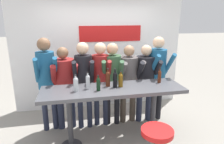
# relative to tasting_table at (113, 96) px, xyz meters

# --- Properties ---
(ground_plane) EXTENTS (40.00, 40.00, 0.00)m
(ground_plane) POSITION_rel_tasting_table_xyz_m (-0.00, 0.00, -0.88)
(ground_plane) COLOR gray
(back_wall) EXTENTS (3.99, 0.12, 2.62)m
(back_wall) POSITION_rel_tasting_table_xyz_m (0.00, 1.60, 0.44)
(back_wall) COLOR white
(back_wall) RESTS_ON ground_plane
(tasting_table) EXTENTS (2.39, 0.68, 1.02)m
(tasting_table) POSITION_rel_tasting_table_xyz_m (0.00, 0.00, 0.00)
(tasting_table) COLOR #4C4C51
(tasting_table) RESTS_ON ground_plane
(bar_stool) EXTENTS (0.47, 0.47, 0.68)m
(bar_stool) POSITION_rel_tasting_table_xyz_m (0.45, -0.82, -0.42)
(bar_stool) COLOR #333338
(bar_stool) RESTS_ON ground_plane
(person_far_left) EXTENTS (0.44, 0.57, 1.81)m
(person_far_left) POSITION_rel_tasting_table_xyz_m (-1.13, 0.63, 0.27)
(person_far_left) COLOR #23283D
(person_far_left) RESTS_ON ground_plane
(person_left) EXTENTS (0.51, 0.58, 1.64)m
(person_left) POSITION_rel_tasting_table_xyz_m (-0.81, 0.63, 0.13)
(person_left) COLOR #23283D
(person_left) RESTS_ON ground_plane
(person_center_left) EXTENTS (0.40, 0.53, 1.73)m
(person_center_left) POSITION_rel_tasting_table_xyz_m (-0.45, 0.57, 0.21)
(person_center_left) COLOR #23283D
(person_center_left) RESTS_ON ground_plane
(person_center) EXTENTS (0.43, 0.55, 1.70)m
(person_center) POSITION_rel_tasting_table_xyz_m (-0.12, 0.61, 0.19)
(person_center) COLOR #23283D
(person_center) RESTS_ON ground_plane
(person_center_right) EXTENTS (0.46, 0.57, 1.69)m
(person_center_right) POSITION_rel_tasting_table_xyz_m (0.11, 0.60, 0.18)
(person_center_right) COLOR black
(person_center_right) RESTS_ON ground_plane
(person_right) EXTENTS (0.49, 0.56, 1.63)m
(person_right) POSITION_rel_tasting_table_xyz_m (0.45, 0.64, 0.13)
(person_right) COLOR #473D33
(person_right) RESTS_ON ground_plane
(person_far_right) EXTENTS (0.45, 0.53, 1.64)m
(person_far_right) POSITION_rel_tasting_table_xyz_m (0.79, 0.60, 0.13)
(person_far_right) COLOR #23283D
(person_far_right) RESTS_ON ground_plane
(person_rightmost) EXTENTS (0.45, 0.58, 1.79)m
(person_rightmost) POSITION_rel_tasting_table_xyz_m (1.05, 0.61, 0.24)
(person_rightmost) COLOR black
(person_rightmost) RESTS_ON ground_plane
(wine_bottle_0) EXTENTS (0.07, 0.07, 0.28)m
(wine_bottle_0) POSITION_rel_tasting_table_xyz_m (-0.41, 0.05, 0.27)
(wine_bottle_0) COLOR #B7BCC1
(wine_bottle_0) RESTS_ON tasting_table
(wine_bottle_1) EXTENTS (0.08, 0.08, 0.32)m
(wine_bottle_1) POSITION_rel_tasting_table_xyz_m (-0.07, 0.10, 0.29)
(wine_bottle_1) COLOR #4C1E0F
(wine_bottle_1) RESTS_ON tasting_table
(wine_bottle_2) EXTENTS (0.08, 0.08, 0.28)m
(wine_bottle_2) POSITION_rel_tasting_table_xyz_m (-0.61, -0.03, 0.28)
(wine_bottle_2) COLOR #B7BCC1
(wine_bottle_2) RESTS_ON tasting_table
(wine_bottle_3) EXTENTS (0.08, 0.08, 0.27)m
(wine_bottle_3) POSITION_rel_tasting_table_xyz_m (0.14, 0.04, 0.27)
(wine_bottle_3) COLOR brown
(wine_bottle_3) RESTS_ON tasting_table
(wine_bottle_4) EXTENTS (0.06, 0.06, 0.27)m
(wine_bottle_4) POSITION_rel_tasting_table_xyz_m (0.88, 0.12, 0.27)
(wine_bottle_4) COLOR #4C1E0F
(wine_bottle_4) RESTS_ON tasting_table
(wine_bottle_5) EXTENTS (0.06, 0.06, 0.26)m
(wine_bottle_5) POSITION_rel_tasting_table_xyz_m (-0.26, -0.07, 0.26)
(wine_bottle_5) COLOR black
(wine_bottle_5) RESTS_ON tasting_table
(wine_bottle_6) EXTENTS (0.07, 0.07, 0.33)m
(wine_bottle_6) POSITION_rel_tasting_table_xyz_m (0.04, 0.03, 0.29)
(wine_bottle_6) COLOR black
(wine_bottle_6) RESTS_ON tasting_table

